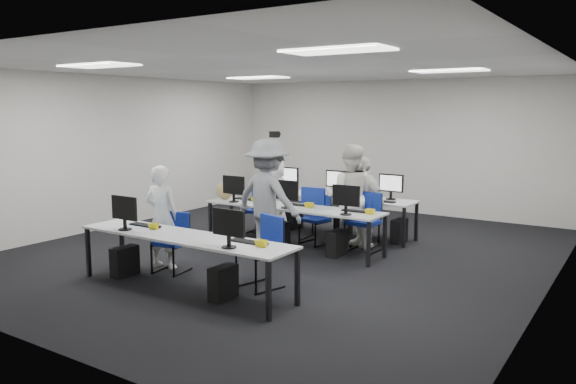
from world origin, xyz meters
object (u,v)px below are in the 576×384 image
Objects in this scene: desk_mid at (292,209)px; chair_6 at (318,223)px; chair_3 at (316,229)px; chair_7 at (364,231)px; chair_1 at (261,265)px; chair_5 at (267,215)px; photographer at (268,198)px; student_1 at (350,197)px; desk_front at (184,239)px; chair_2 at (258,219)px; chair_0 at (172,254)px; student_2 at (274,196)px; student_0 at (162,217)px; chair_4 at (363,233)px; student_3 at (362,202)px.

chair_6 reaches higher than desk_mid.
chair_3 is 0.85m from chair_7.
chair_1 is 0.97× the size of chair_5.
photographer reaches higher than chair_3.
chair_6 is (0.00, 0.86, -0.37)m from desk_mid.
student_1 is (1.96, -0.34, 0.58)m from chair_5.
chair_7 reaches higher than desk_front.
photographer is (1.12, -1.27, 0.67)m from chair_2.
chair_6 reaches higher than chair_3.
student_2 is at bearing 82.99° from chair_0.
student_1 reaches higher than desk_front.
student_0 reaches higher than student_2.
chair_6 is at bearing 124.52° from chair_3.
chair_2 is (-1.20, 0.67, -0.41)m from desk_mid.
chair_4 is at bearing 141.51° from student_1.
photographer is at bearing -134.32° from chair_4.
student_1 is (0.63, 0.06, 0.62)m from chair_3.
chair_6 is 1.14× the size of chair_7.
student_2 is (-0.09, 2.76, 0.47)m from chair_0.
chair_1 is 0.98× the size of chair_4.
desk_front is 3.74× the size of chair_0.
student_2 is at bearing -102.67° from student_0.
student_2 is at bearing -23.22° from student_1.
student_1 reaches higher than chair_1.
desk_front is at bearing -91.74° from chair_5.
student_3 is (-0.05, 0.00, 0.50)m from chair_7.
desk_mid is at bearing -125.63° from student_0.
chair_2 is 1.21m from chair_6.
student_0 is (-1.01, -1.99, 0.09)m from desk_mid.
student_2 is (-0.82, 0.68, 0.06)m from desk_mid.
student_2 reaches higher than chair_0.
student_1 reaches higher than chair_4.
desk_front is at bearing -125.07° from chair_1.
student_1 reaches higher than student_0.
photographer is (-0.85, -1.20, 0.06)m from student_1.
student_1 is at bearing -133.19° from student_0.
chair_7 is (2.13, -0.09, -0.04)m from chair_5.
chair_4 is at bearing 46.13° from chair_0.
chair_5 reaches higher than chair_6.
chair_5 reaches higher than desk_mid.
photographer is (-0.96, -1.45, 0.17)m from student_3.
chair_7 reaches higher than desk_mid.
chair_2 is 1.00× the size of chair_7.
chair_7 is at bearing -133.17° from student_0.
chair_0 is 2.79m from chair_2.
chair_3 is 0.87× the size of chair_4.
student_2 reaches higher than chair_5.
student_3 is at bearing 33.26° from chair_3.
chair_6 is 0.63× the size of student_3.
desk_mid is at bearing -153.02° from chair_4.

